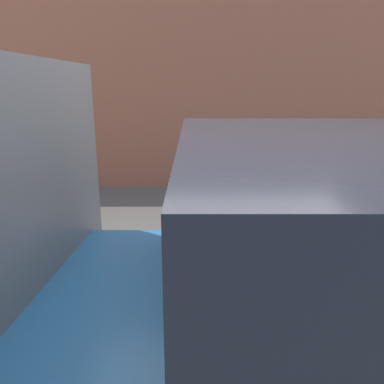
{
  "coord_description": "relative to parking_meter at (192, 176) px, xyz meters",
  "views": [
    {
      "loc": [
        0.02,
        -1.89,
        1.92
      ],
      "look_at": [
        0.06,
        1.3,
        1.01
      ],
      "focal_mm": 35.0,
      "sensor_mm": 36.0,
      "label": 1
    }
  ],
  "objects": [
    {
      "name": "sidewalk",
      "position": [
        -0.06,
        0.9,
        -1.1
      ],
      "size": [
        24.0,
        2.8,
        0.12
      ],
      "color": "#BCB7AD",
      "rests_on": "ground_plane"
    },
    {
      "name": "building_facade",
      "position": [
        -0.06,
        4.09,
        1.7
      ],
      "size": [
        24.0,
        0.3,
        5.72
      ],
      "color": "#935642",
      "rests_on": "ground_plane"
    },
    {
      "name": "parking_meter",
      "position": [
        0.0,
        0.0,
        0.0
      ],
      "size": [
        0.2,
        0.14,
        1.46
      ],
      "color": "#2D2D30",
      "rests_on": "sidewalk"
    }
  ]
}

